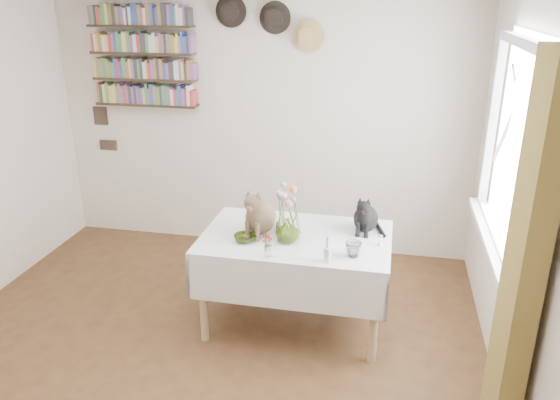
% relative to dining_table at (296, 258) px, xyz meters
% --- Properties ---
extents(room, '(4.08, 4.58, 2.58)m').
position_rel_dining_table_xyz_m(room, '(-0.59, -0.88, 0.69)').
color(room, brown).
rests_on(room, ground).
extents(window, '(0.12, 1.52, 1.32)m').
position_rel_dining_table_xyz_m(window, '(1.38, -0.08, 0.84)').
color(window, white).
rests_on(window, room).
extents(curtain, '(0.12, 0.38, 2.10)m').
position_rel_dining_table_xyz_m(curtain, '(1.31, -1.00, 0.59)').
color(curtain, brown).
rests_on(curtain, room).
extents(dining_table, '(1.38, 0.90, 0.74)m').
position_rel_dining_table_xyz_m(dining_table, '(0.00, 0.00, 0.00)').
color(dining_table, white).
rests_on(dining_table, room).
extents(tabby_cat, '(0.31, 0.36, 0.37)m').
position_rel_dining_table_xyz_m(tabby_cat, '(-0.27, 0.02, 0.37)').
color(tabby_cat, brown).
rests_on(tabby_cat, dining_table).
extents(black_cat, '(0.24, 0.28, 0.30)m').
position_rel_dining_table_xyz_m(black_cat, '(0.49, 0.20, 0.33)').
color(black_cat, black).
rests_on(black_cat, dining_table).
extents(flower_vase, '(0.21, 0.21, 0.18)m').
position_rel_dining_table_xyz_m(flower_vase, '(-0.04, -0.11, 0.27)').
color(flower_vase, '#87A839').
rests_on(flower_vase, dining_table).
extents(green_bowl, '(0.17, 0.17, 0.05)m').
position_rel_dining_table_xyz_m(green_bowl, '(-0.34, -0.16, 0.21)').
color(green_bowl, '#87A839').
rests_on(green_bowl, dining_table).
extents(drinking_glass, '(0.12, 0.12, 0.10)m').
position_rel_dining_table_xyz_m(drinking_glass, '(0.43, -0.25, 0.23)').
color(drinking_glass, white).
rests_on(drinking_glass, dining_table).
extents(candlestick, '(0.05, 0.05, 0.19)m').
position_rel_dining_table_xyz_m(candlestick, '(0.27, -0.37, 0.24)').
color(candlestick, white).
rests_on(candlestick, dining_table).
extents(berry_jar, '(0.05, 0.05, 0.19)m').
position_rel_dining_table_xyz_m(berry_jar, '(-0.13, -0.36, 0.27)').
color(berry_jar, white).
rests_on(berry_jar, dining_table).
extents(porcelain_figurine, '(0.04, 0.04, 0.08)m').
position_rel_dining_table_xyz_m(porcelain_figurine, '(0.61, -0.04, 0.22)').
color(porcelain_figurine, white).
rests_on(porcelain_figurine, dining_table).
extents(flower_bouquet, '(0.17, 0.13, 0.39)m').
position_rel_dining_table_xyz_m(flower_bouquet, '(-0.04, -0.10, 0.52)').
color(flower_bouquet, '#4C7233').
rests_on(flower_bouquet, flower_vase).
extents(bookshelf_unit, '(1.00, 0.16, 0.91)m').
position_rel_dining_table_xyz_m(bookshelf_unit, '(-1.69, 1.28, 1.29)').
color(bookshelf_unit, '#312415').
rests_on(bookshelf_unit, room).
extents(wall_hats, '(0.98, 0.09, 0.48)m').
position_rel_dining_table_xyz_m(wall_hats, '(-0.47, 1.30, 1.61)').
color(wall_hats, black).
rests_on(wall_hats, room).
extents(wall_art_plaques, '(0.21, 0.02, 0.44)m').
position_rel_dining_table_xyz_m(wall_art_plaques, '(-2.22, 1.35, 0.57)').
color(wall_art_plaques, '#38281E').
rests_on(wall_art_plaques, room).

